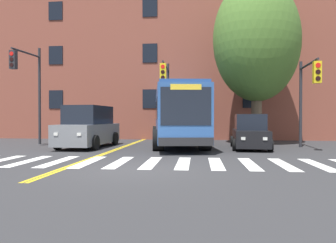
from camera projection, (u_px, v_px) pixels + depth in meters
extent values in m
plane|color=#303033|center=(132.00, 170.00, 10.27)|extent=(120.00, 120.00, 0.00)
cube|color=white|center=(28.00, 161.00, 12.28)|extent=(0.53, 3.21, 0.01)
cube|color=white|center=(58.00, 161.00, 12.17)|extent=(0.53, 3.21, 0.01)
cube|color=white|center=(89.00, 162.00, 12.06)|extent=(0.53, 3.21, 0.01)
cube|color=white|center=(120.00, 162.00, 11.96)|extent=(0.53, 3.21, 0.01)
cube|color=white|center=(151.00, 163.00, 11.85)|extent=(0.53, 3.21, 0.01)
cube|color=white|center=(183.00, 163.00, 11.74)|extent=(0.53, 3.21, 0.01)
cube|color=white|center=(216.00, 163.00, 11.64)|extent=(0.53, 3.21, 0.01)
cube|color=white|center=(249.00, 164.00, 11.53)|extent=(0.53, 3.21, 0.01)
cube|color=white|center=(283.00, 164.00, 11.43)|extent=(0.53, 3.21, 0.01)
cube|color=white|center=(318.00, 165.00, 11.32)|extent=(0.53, 3.21, 0.01)
cube|color=gold|center=(147.00, 138.00, 26.06)|extent=(0.12, 36.00, 0.01)
cube|color=gold|center=(149.00, 138.00, 26.04)|extent=(0.12, 36.00, 0.01)
cube|color=#2D5699|center=(177.00, 115.00, 19.61)|extent=(4.16, 11.45, 2.75)
cube|color=black|center=(197.00, 110.00, 19.66)|extent=(1.65, 10.19, 0.99)
cube|color=black|center=(156.00, 110.00, 19.55)|extent=(1.65, 10.19, 0.99)
cube|color=black|center=(186.00, 106.00, 13.99)|extent=(2.16, 0.37, 1.65)
cube|color=yellow|center=(186.00, 87.00, 13.98)|extent=(1.32, 0.24, 0.24)
cube|color=#232326|center=(186.00, 142.00, 13.98)|extent=(2.36, 0.47, 0.36)
cube|color=#294E89|center=(177.00, 91.00, 19.59)|extent=(3.94, 10.99, 0.16)
cylinder|color=black|center=(205.00, 140.00, 16.20)|extent=(0.72, 1.13, 1.06)
cylinder|color=black|center=(158.00, 140.00, 16.10)|extent=(0.72, 1.13, 1.06)
cylinder|color=black|center=(191.00, 134.00, 22.19)|extent=(0.72, 1.13, 1.06)
cylinder|color=black|center=(157.00, 134.00, 22.09)|extent=(0.72, 1.13, 1.06)
cube|color=slate|center=(89.00, 134.00, 17.98)|extent=(2.11, 5.22, 1.07)
cube|color=black|center=(89.00, 115.00, 18.02)|extent=(1.85, 3.25, 1.00)
cube|color=white|center=(79.00, 134.00, 15.32)|extent=(0.20, 0.05, 0.14)
cube|color=white|center=(56.00, 134.00, 15.49)|extent=(0.20, 0.05, 0.14)
cylinder|color=black|center=(95.00, 143.00, 16.26)|extent=(0.25, 0.77, 0.76)
cylinder|color=black|center=(58.00, 142.00, 16.55)|extent=(0.25, 0.77, 0.76)
cylinder|color=black|center=(115.00, 139.00, 19.42)|extent=(0.25, 0.77, 0.76)
cylinder|color=black|center=(83.00, 138.00, 19.71)|extent=(0.25, 0.77, 0.76)
cube|color=black|center=(250.00, 138.00, 17.09)|extent=(1.80, 4.07, 0.83)
cube|color=black|center=(250.00, 122.00, 17.12)|extent=(1.57, 2.26, 0.81)
cube|color=white|center=(265.00, 139.00, 15.02)|extent=(0.20, 0.05, 0.14)
cube|color=white|center=(243.00, 139.00, 15.17)|extent=(0.20, 0.05, 0.14)
cylinder|color=black|center=(270.00, 145.00, 15.74)|extent=(0.24, 0.61, 0.60)
cylinder|color=black|center=(235.00, 145.00, 16.00)|extent=(0.24, 0.61, 0.60)
cylinder|color=black|center=(263.00, 141.00, 18.19)|extent=(0.24, 0.61, 0.60)
cylinder|color=black|center=(233.00, 141.00, 18.45)|extent=(0.24, 0.61, 0.60)
cube|color=white|center=(182.00, 130.00, 27.77)|extent=(2.23, 4.62, 0.86)
cube|color=black|center=(182.00, 120.00, 27.89)|extent=(1.85, 2.28, 0.71)
cube|color=white|center=(190.00, 129.00, 25.49)|extent=(0.20, 0.06, 0.14)
cube|color=white|center=(176.00, 129.00, 25.53)|extent=(0.20, 0.06, 0.14)
cylinder|color=black|center=(195.00, 134.00, 26.36)|extent=(0.27, 0.68, 0.66)
cylinder|color=black|center=(171.00, 134.00, 26.42)|extent=(0.27, 0.68, 0.66)
cylinder|color=black|center=(193.00, 132.00, 29.13)|extent=(0.27, 0.68, 0.66)
cylinder|color=black|center=(172.00, 132.00, 29.19)|extent=(0.27, 0.68, 0.66)
cylinder|color=#28282D|center=(301.00, 104.00, 18.03)|extent=(0.16, 0.16, 4.72)
cylinder|color=#28282D|center=(309.00, 64.00, 16.43)|extent=(0.24, 3.19, 0.11)
cube|color=yellow|center=(317.00, 72.00, 15.01)|extent=(0.35, 0.29, 1.00)
cylinder|color=red|center=(318.00, 65.00, 14.86)|extent=(0.22, 0.04, 0.22)
cylinder|color=black|center=(318.00, 72.00, 14.86)|extent=(0.22, 0.04, 0.22)
cylinder|color=black|center=(318.00, 78.00, 14.87)|extent=(0.22, 0.04, 0.22)
cylinder|color=#28282D|center=(40.00, 96.00, 20.07)|extent=(0.16, 0.16, 5.89)
cylinder|color=#28282D|center=(26.00, 53.00, 18.73)|extent=(0.26, 2.67, 0.11)
cube|color=#28282D|center=(13.00, 60.00, 17.57)|extent=(0.36, 0.30, 1.00)
cylinder|color=red|center=(11.00, 54.00, 17.41)|extent=(0.22, 0.04, 0.22)
cylinder|color=black|center=(12.00, 59.00, 17.42)|extent=(0.22, 0.04, 0.22)
cylinder|color=black|center=(12.00, 65.00, 17.42)|extent=(0.22, 0.04, 0.22)
cylinder|color=#28282D|center=(168.00, 103.00, 21.79)|extent=(0.16, 0.16, 5.22)
cylinder|color=#28282D|center=(166.00, 66.00, 19.98)|extent=(0.23, 3.59, 0.11)
cube|color=yellow|center=(163.00, 72.00, 18.34)|extent=(0.35, 0.29, 1.00)
cylinder|color=red|center=(163.00, 67.00, 18.19)|extent=(0.22, 0.04, 0.22)
cylinder|color=black|center=(163.00, 72.00, 18.20)|extent=(0.22, 0.04, 0.22)
cylinder|color=black|center=(163.00, 77.00, 18.20)|extent=(0.22, 0.04, 0.22)
cylinder|color=brown|center=(257.00, 118.00, 20.01)|extent=(0.63, 0.63, 3.18)
ellipsoid|color=#4C752D|center=(257.00, 40.00, 19.95)|extent=(7.51, 7.72, 7.43)
cube|color=brown|center=(159.00, 68.00, 29.11)|extent=(36.49, 9.88, 12.07)
cube|color=black|center=(56.00, 99.00, 25.04)|extent=(1.10, 0.06, 1.40)
cube|color=black|center=(150.00, 99.00, 24.21)|extent=(1.10, 0.06, 1.40)
cube|color=black|center=(251.00, 98.00, 23.38)|extent=(1.10, 0.06, 1.40)
cube|color=black|center=(56.00, 55.00, 24.99)|extent=(1.10, 0.06, 1.40)
cube|color=black|center=(150.00, 53.00, 24.17)|extent=(1.10, 0.06, 1.40)
cube|color=black|center=(251.00, 51.00, 23.34)|extent=(1.10, 0.06, 1.40)
cube|color=black|center=(56.00, 11.00, 24.95)|extent=(1.10, 0.06, 1.40)
cube|color=black|center=(150.00, 7.00, 24.12)|extent=(1.10, 0.06, 1.40)
cube|color=black|center=(251.00, 3.00, 23.30)|extent=(1.10, 0.06, 1.40)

